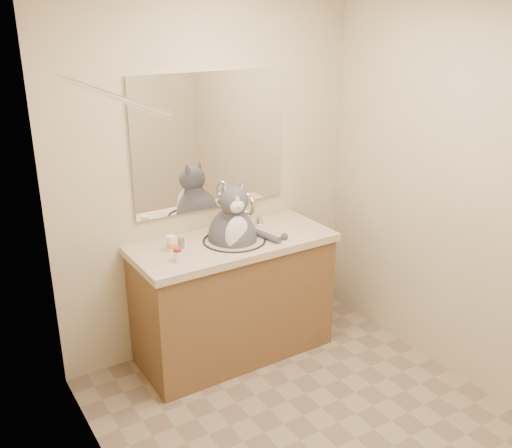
% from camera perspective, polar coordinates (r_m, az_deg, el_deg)
% --- Properties ---
extents(room, '(2.22, 2.52, 2.42)m').
position_cam_1_polar(room, '(2.86, 7.28, -1.23)').
color(room, gray).
rests_on(room, ground).
extents(vanity, '(1.34, 0.59, 1.12)m').
position_cam_1_polar(vanity, '(3.90, -2.24, -7.13)').
color(vanity, brown).
rests_on(vanity, ground).
extents(mirror, '(1.10, 0.02, 0.90)m').
position_cam_1_polar(mirror, '(3.78, -4.54, 8.19)').
color(mirror, white).
rests_on(mirror, room).
extents(shower_curtain, '(0.02, 1.30, 1.93)m').
position_cam_1_polar(shower_curtain, '(2.55, -13.27, -8.72)').
color(shower_curtain, '#BFB791').
rests_on(shower_curtain, ground).
extents(cat, '(0.43, 0.44, 0.62)m').
position_cam_1_polar(cat, '(3.71, -2.28, -1.01)').
color(cat, '#4D4D52').
rests_on(cat, vanity).
extents(pill_bottle_redcap, '(0.06, 0.06, 0.08)m').
position_cam_1_polar(pill_bottle_redcap, '(3.43, -7.87, -3.06)').
color(pill_bottle_redcap, white).
rests_on(pill_bottle_redcap, vanity).
extents(pill_bottle_orange, '(0.07, 0.07, 0.10)m').
position_cam_1_polar(pill_bottle_orange, '(3.58, -8.48, -1.97)').
color(pill_bottle_orange, white).
rests_on(pill_bottle_orange, vanity).
extents(grey_canister, '(0.05, 0.05, 0.07)m').
position_cam_1_polar(grey_canister, '(3.62, -7.49, -1.91)').
color(grey_canister, slate).
rests_on(grey_canister, vanity).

